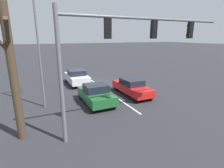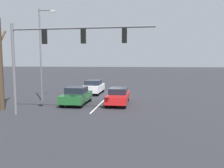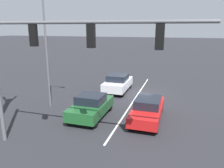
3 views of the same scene
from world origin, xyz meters
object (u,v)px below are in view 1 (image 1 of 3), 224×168
Objects in this scene: street_lamp_right_shoulder at (40,40)px; bare_tree_near at (10,64)px; car_white_midlane_second at (77,77)px; traffic_signal_gantry at (123,43)px; car_red_leftlane_front at (132,87)px; car_darkgreen_midlane_front at (96,94)px.

street_lamp_right_shoulder is 1.22× the size of bare_tree_near.
street_lamp_right_shoulder is (3.67, 5.38, 4.08)m from car_white_midlane_second.
car_white_midlane_second is 0.42× the size of traffic_signal_gantry.
traffic_signal_gantry is at bearing 53.23° from car_red_leftlane_front.
street_lamp_right_shoulder is at bearing -112.57° from bare_tree_near.
car_darkgreen_midlane_front is 5.58m from street_lamp_right_shoulder.
car_red_leftlane_front is at bearing -126.77° from traffic_signal_gantry.
car_darkgreen_midlane_front is at bearing -150.48° from bare_tree_near.
street_lamp_right_shoulder is at bearing 55.68° from car_white_midlane_second.
car_white_midlane_second is 0.48× the size of street_lamp_right_shoulder.
car_white_midlane_second is at bearing -119.67° from bare_tree_near.
street_lamp_right_shoulder is at bearing -15.14° from car_darkgreen_midlane_front.
car_white_midlane_second is 0.58× the size of bare_tree_near.
car_red_leftlane_front is at bearing -170.09° from car_darkgreen_midlane_front.
car_darkgreen_midlane_front is 6.80m from bare_tree_near.
traffic_signal_gantry is 1.15× the size of street_lamp_right_shoulder.
traffic_signal_gantry is 5.49m from bare_tree_near.
street_lamp_right_shoulder is (3.62, -5.22, 0.08)m from traffic_signal_gantry.
car_red_leftlane_front is 1.11× the size of car_white_midlane_second.
bare_tree_near is (8.91, 3.61, 3.17)m from car_red_leftlane_front.
car_white_midlane_second is at bearing -90.60° from car_darkgreen_midlane_front.
car_darkgreen_midlane_front is 0.97× the size of car_white_midlane_second.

